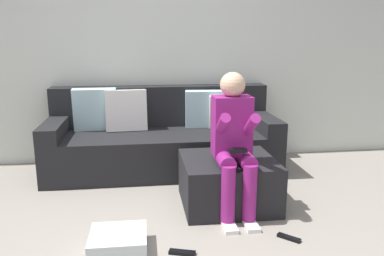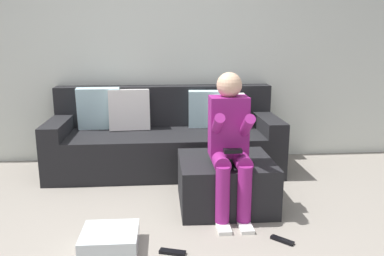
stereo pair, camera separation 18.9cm
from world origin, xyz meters
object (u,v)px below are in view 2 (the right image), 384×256
person_seated (230,139)px  remote_by_storage_bin (172,252)px  storage_bin (110,240)px  ottoman (225,182)px  couch_sectional (165,139)px  remote_near_ottoman (282,240)px

person_seated → remote_by_storage_bin: size_ratio=6.45×
person_seated → storage_bin: size_ratio=3.00×
ottoman → storage_bin: ottoman is taller
couch_sectional → remote_near_ottoman: 1.90m
couch_sectional → remote_by_storage_bin: bearing=-89.5°
person_seated → storage_bin: bearing=-152.3°
ottoman → remote_by_storage_bin: 0.92m
storage_bin → remote_near_ottoman: size_ratio=2.24×
ottoman → remote_by_storage_bin: bearing=-122.5°
person_seated → remote_by_storage_bin: (-0.48, -0.58, -0.62)m
couch_sectional → remote_by_storage_bin: couch_sectional is taller
remote_near_ottoman → remote_by_storage_bin: size_ratio=0.96×
ottoman → person_seated: bearing=-90.3°
ottoman → person_seated: person_seated is taller
couch_sectional → ottoman: bearing=-64.2°
couch_sectional → person_seated: (0.50, -1.21, 0.31)m
person_seated → ottoman: bearing=89.7°
person_seated → remote_near_ottoman: 0.85m
ottoman → remote_near_ottoman: bearing=-65.4°
person_seated → storage_bin: (-0.91, -0.48, -0.57)m
ottoman → remote_near_ottoman: (0.30, -0.66, -0.19)m
couch_sectional → remote_near_ottoman: (0.80, -1.69, -0.32)m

